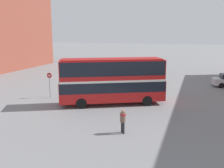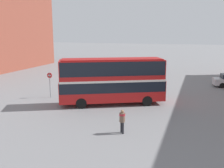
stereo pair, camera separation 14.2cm
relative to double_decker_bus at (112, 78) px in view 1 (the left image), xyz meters
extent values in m
plane|color=slate|center=(-1.36, 0.25, -2.58)|extent=(240.00, 240.00, 0.00)
cube|color=red|center=(0.00, 0.00, -1.14)|extent=(10.18, 6.73, 2.01)
cube|color=red|center=(0.00, 0.00, 0.84)|extent=(10.02, 6.60, 1.96)
cube|color=black|center=(0.00, 0.00, -0.69)|extent=(10.11, 6.72, 0.99)
cube|color=black|center=(0.00, 0.00, 1.08)|extent=(9.89, 6.56, 1.33)
cube|color=silver|center=(0.00, 0.00, -0.11)|extent=(10.10, 6.71, 0.20)
cube|color=maroon|center=(0.00, 0.00, 1.87)|extent=(9.53, 6.24, 0.10)
cylinder|color=black|center=(2.42, 2.43, -2.07)|extent=(1.04, 0.72, 1.01)
cylinder|color=black|center=(3.40, 0.46, -2.07)|extent=(1.04, 0.72, 1.01)
cylinder|color=black|center=(-3.22, -0.37, -2.07)|extent=(1.04, 0.72, 1.01)
cylinder|color=black|center=(-2.23, -2.34, -2.07)|extent=(1.04, 0.72, 1.01)
cylinder|color=#232328|center=(3.15, -6.96, -2.16)|extent=(0.16, 0.16, 0.83)
cylinder|color=#232328|center=(2.99, -6.75, -2.16)|extent=(0.16, 0.16, 0.83)
cylinder|color=brown|center=(3.07, -6.85, -1.42)|extent=(0.56, 0.56, 0.66)
cylinder|color=#B2232D|center=(3.07, -6.85, -1.21)|extent=(0.59, 0.59, 0.14)
sphere|color=#936B4C|center=(3.07, -6.85, -0.97)|extent=(0.23, 0.23, 0.23)
cylinder|color=black|center=(10.55, 12.93, -2.24)|extent=(0.70, 0.34, 0.67)
cylinder|color=black|center=(10.83, 11.39, -2.24)|extent=(0.70, 0.34, 0.67)
cube|color=silver|center=(-0.40, 8.82, -1.93)|extent=(4.98, 2.82, 0.73)
cube|color=black|center=(-0.58, 8.78, -1.28)|extent=(2.75, 2.10, 0.55)
cylinder|color=black|center=(0.83, 9.93, -2.24)|extent=(0.71, 0.38, 0.68)
cylinder|color=black|center=(1.20, 8.43, -2.24)|extent=(0.71, 0.38, 0.68)
cylinder|color=black|center=(-2.00, 9.22, -2.24)|extent=(0.71, 0.38, 0.68)
cylinder|color=black|center=(-1.62, 7.72, -2.24)|extent=(0.71, 0.38, 0.68)
cylinder|color=gray|center=(-7.21, 0.40, -1.24)|extent=(0.08, 0.08, 2.68)
cylinder|color=red|center=(-7.21, 0.40, -0.16)|extent=(0.58, 0.03, 0.58)
cube|color=white|center=(-7.21, 0.40, -0.16)|extent=(0.41, 0.04, 0.10)
camera|label=1|loc=(7.85, -23.72, 4.57)|focal=42.00mm
camera|label=2|loc=(7.99, -23.67, 4.57)|focal=42.00mm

